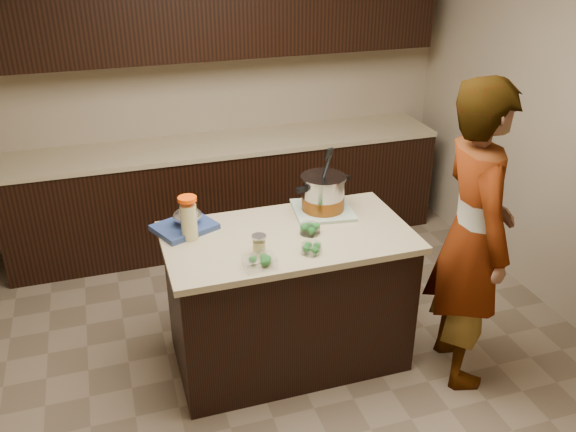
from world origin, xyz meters
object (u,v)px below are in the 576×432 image
Objects in this scene: stock_pot at (323,195)px; lemonade_pitcher at (189,220)px; person at (473,237)px; island at (288,298)px.

lemonade_pitcher is (-0.86, -0.10, 0.01)m from stock_pot.
lemonade_pitcher is 1.63m from person.
person is at bearing -58.78° from stock_pot.
island is at bearing -12.67° from lemonade_pitcher.
lemonade_pitcher is at bearing 167.33° from island.
stock_pot is at bearing 58.61° from person.
person is at bearing -22.75° from island.
person is at bearing -19.23° from lemonade_pitcher.
lemonade_pitcher is 0.14× the size of person.
person reaches higher than island.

